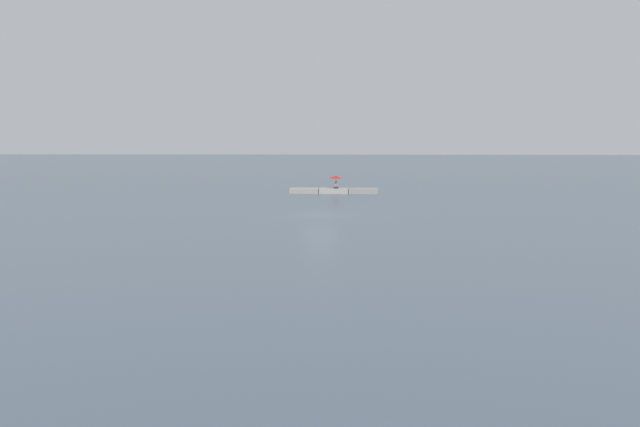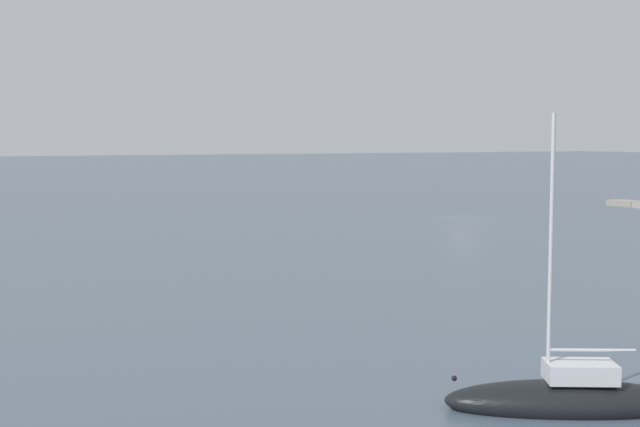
% 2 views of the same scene
% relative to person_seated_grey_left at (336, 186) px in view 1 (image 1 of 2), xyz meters
% --- Properties ---
extents(ground_plane, '(500.00, 500.00, 0.00)m').
position_rel_person_seated_grey_left_xyz_m(ground_plane, '(0.22, 19.76, -0.77)').
color(ground_plane, '#475666').
extents(seawall_pier, '(8.86, 1.91, 0.51)m').
position_rel_person_seated_grey_left_xyz_m(seawall_pier, '(0.22, -0.15, -0.51)').
color(seawall_pier, gray).
rests_on(seawall_pier, ground_plane).
extents(person_seated_grey_left, '(0.48, 0.66, 0.73)m').
position_rel_person_seated_grey_left_xyz_m(person_seated_grey_left, '(0.00, 0.00, 0.00)').
color(person_seated_grey_left, '#1E2333').
rests_on(person_seated_grey_left, seawall_pier).
extents(umbrella_open_red, '(1.50, 1.50, 1.32)m').
position_rel_person_seated_grey_left_xyz_m(umbrella_open_red, '(0.02, -0.16, 0.88)').
color(umbrella_open_red, black).
rests_on(umbrella_open_red, seawall_pier).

